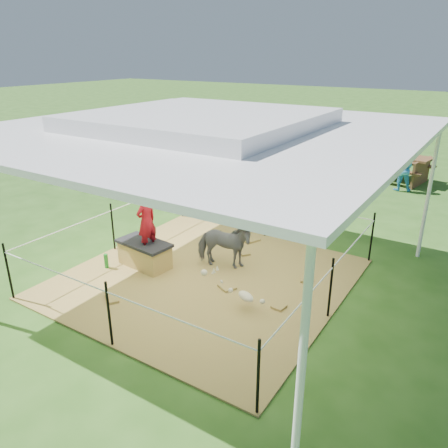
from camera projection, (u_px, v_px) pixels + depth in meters
The scene contains 13 objects.
ground at pixel (206, 279), 7.75m from camera, with size 90.00×90.00×0.00m, color #2D5919.
hay_patch at pixel (206, 278), 7.75m from camera, with size 4.60×4.60×0.03m, color brown.
canopy_tent at pixel (203, 126), 6.76m from camera, with size 6.30×6.30×2.90m.
rope_fence at pixel (205, 246), 7.52m from camera, with size 4.54×4.54×1.00m.
straw_bale at pixel (145, 255), 8.10m from camera, with size 0.97×0.48×0.43m, color #AC823E.
dark_cloth at pixel (144, 243), 8.01m from camera, with size 1.03×0.54×0.05m, color black.
woman at pixel (146, 216), 7.76m from camera, with size 0.42×0.28×1.16m, color #AD101C.
green_bottle at pixel (106, 261), 8.05m from camera, with size 0.08×0.08×0.27m, color #1C7F23.
pony at pixel (224, 245), 7.95m from camera, with size 0.48×1.05×0.89m, color #4C4D52.
pink_hat at pixel (224, 219), 7.76m from camera, with size 0.28×0.28×0.13m, color pink.
foal at pixel (246, 295), 6.71m from camera, with size 0.89×0.49×0.49m, color beige, non-canonical shape.
picnic_table_near at pixel (396, 168), 13.54m from camera, with size 1.95×1.41×0.81m, color brown.
distant_person at pixel (403, 169), 12.48m from camera, with size 0.62×0.48×1.27m, color #3898D3.
Camera 1 is at (3.95, -5.60, 3.76)m, focal length 35.00 mm.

